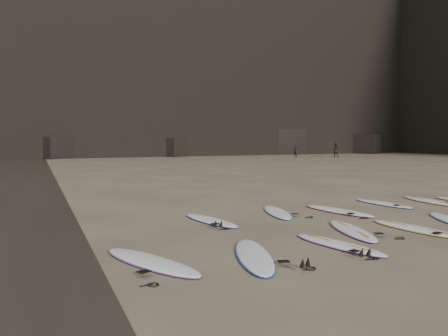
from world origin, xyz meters
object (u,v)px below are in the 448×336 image
object	(u,v)px
surfboard_8	(383,203)
surfboard_7	(339,211)
surfboard_3	(415,228)
person_a	(296,151)
surfboard_5	(211,220)
surfboard_6	(277,212)
surfboard_1	(339,244)
surfboard_11	(151,261)
person_b	(336,150)
surfboard_9	(431,201)
surfboard_2	(352,230)
surfboard_0	(254,255)

from	to	relation	value
surfboard_8	surfboard_7	bearing A→B (deg)	-169.85
surfboard_3	person_a	distance (m)	42.08
surfboard_3	surfboard_5	xyz separation A→B (m)	(-4.45, 3.17, -0.00)
surfboard_6	person_a	bearing A→B (deg)	72.96
surfboard_6	surfboard_1	bearing A→B (deg)	-85.35
surfboard_1	surfboard_5	bearing A→B (deg)	100.76
surfboard_6	person_a	distance (m)	40.04
surfboard_3	surfboard_6	bearing A→B (deg)	113.23
person_a	surfboard_5	bearing A→B (deg)	-46.39
surfboard_11	surfboard_5	bearing A→B (deg)	29.94
surfboard_1	surfboard_3	xyz separation A→B (m)	(2.90, 0.58, 0.00)
surfboard_7	person_b	xyz separation A→B (m)	(24.80, 32.13, 0.81)
surfboard_9	surfboard_2	bearing A→B (deg)	-148.12
surfboard_1	surfboard_11	world-z (taller)	surfboard_11
surfboard_3	surfboard_11	size ratio (longest dim) A/B	0.97
surfboard_3	person_b	bearing A→B (deg)	48.87
surfboard_6	surfboard_11	xyz separation A→B (m)	(-5.02, -3.84, 0.00)
surfboard_11	person_b	bearing A→B (deg)	25.13
surfboard_7	surfboard_3	bearing A→B (deg)	-99.62
surfboard_3	surfboard_9	distance (m)	5.55
surfboard_3	surfboard_6	size ratio (longest dim) A/B	1.03
surfboard_5	person_b	distance (m)	43.32
surfboard_1	surfboard_2	xyz separation A→B (m)	(1.24, 1.06, 0.00)
surfboard_5	person_b	world-z (taller)	person_b
surfboard_6	person_b	distance (m)	41.39
surfboard_7	person_a	world-z (taller)	person_a
surfboard_2	person_b	bearing A→B (deg)	70.47
surfboard_3	surfboard_6	distance (m)	4.12
person_b	surfboard_9	bearing A→B (deg)	103.22
surfboard_6	surfboard_9	world-z (taller)	surfboard_9
surfboard_9	person_a	xyz separation A→B (m)	(15.76, 33.55, 0.75)
surfboard_11	person_a	xyz separation A→B (m)	(27.19, 37.17, 0.75)
surfboard_8	person_a	world-z (taller)	person_a
surfboard_9	person_a	bearing A→B (deg)	71.16
surfboard_2	surfboard_11	distance (m)	5.43
surfboard_6	surfboard_8	xyz separation A→B (m)	(4.42, 0.09, -0.00)
surfboard_5	surfboard_1	bearing A→B (deg)	-79.23
surfboard_2	surfboard_7	distance (m)	3.01
person_a	surfboard_0	bearing A→B (deg)	-44.14
surfboard_0	surfboard_1	bearing A→B (deg)	20.61
surfboard_0	surfboard_11	size ratio (longest dim) A/B	1.00
surfboard_3	surfboard_11	distance (m)	7.04
surfboard_1	surfboard_8	xyz separation A→B (m)	(5.30, 4.26, 0.00)
surfboard_3	surfboard_8	bearing A→B (deg)	50.83
surfboard_6	surfboard_9	size ratio (longest dim) A/B	0.94
surfboard_1	surfboard_3	bearing A→B (deg)	-0.53
surfboard_2	surfboard_8	size ratio (longest dim) A/B	1.05
surfboard_9	surfboard_11	world-z (taller)	same
surfboard_0	surfboard_5	bearing A→B (deg)	100.02
surfboard_3	surfboard_6	world-z (taller)	surfboard_3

